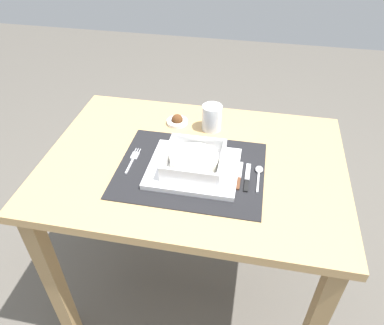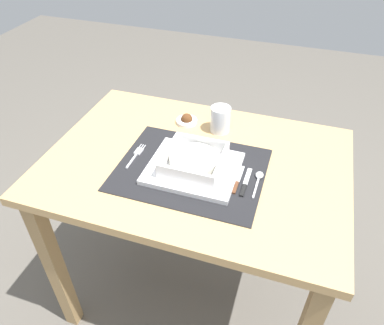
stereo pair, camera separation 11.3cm
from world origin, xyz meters
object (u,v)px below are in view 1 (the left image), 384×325
object	(u,v)px
dining_table	(194,186)
spoon	(259,172)
fork	(133,159)
drinking_glass	(212,119)
porridge_bowl	(194,161)
bread_knife	(239,177)
condiment_saucer	(177,121)
butter_knife	(247,179)

from	to	relation	value
dining_table	spoon	size ratio (longest dim) A/B	8.20
fork	drinking_glass	size ratio (longest dim) A/B	1.39
porridge_bowl	drinking_glass	bearing A→B (deg)	85.70
spoon	bread_knife	xyz separation A→B (m)	(-0.06, -0.03, -0.00)
fork	condiment_saucer	distance (m)	0.25
spoon	butter_knife	bearing A→B (deg)	-131.49
bread_knife	condiment_saucer	xyz separation A→B (m)	(-0.25, 0.26, 0.00)
dining_table	spoon	world-z (taller)	spoon
porridge_bowl	condiment_saucer	bearing A→B (deg)	113.75
dining_table	condiment_saucer	xyz separation A→B (m)	(-0.10, 0.20, 0.12)
dining_table	porridge_bowl	size ratio (longest dim) A/B	5.43
porridge_bowl	drinking_glass	size ratio (longest dim) A/B	1.91
bread_knife	condiment_saucer	bearing A→B (deg)	129.72
drinking_glass	condiment_saucer	bearing A→B (deg)	175.15
fork	butter_knife	bearing A→B (deg)	-7.06
fork	bread_knife	distance (m)	0.34
butter_knife	bread_knife	distance (m)	0.03
butter_knife	fork	bearing A→B (deg)	176.80
spoon	butter_knife	size ratio (longest dim) A/B	0.92
spoon	butter_knife	world-z (taller)	spoon
dining_table	butter_knife	distance (m)	0.22
dining_table	porridge_bowl	xyz separation A→B (m)	(0.01, -0.05, 0.15)
butter_knife	drinking_glass	xyz separation A→B (m)	(-0.15, 0.26, 0.04)
porridge_bowl	spoon	distance (m)	0.20
bread_knife	drinking_glass	size ratio (longest dim) A/B	1.37
butter_knife	drinking_glass	distance (m)	0.30
fork	butter_knife	size ratio (longest dim) A/B	1.01
dining_table	drinking_glass	world-z (taller)	drinking_glass
porridge_bowl	bread_knife	size ratio (longest dim) A/B	1.39
fork	bread_knife	size ratio (longest dim) A/B	1.02
fork	bread_knife	world-z (taller)	bread_knife
drinking_glass	dining_table	bearing A→B (deg)	-98.78
dining_table	condiment_saucer	size ratio (longest dim) A/B	12.54
dining_table	fork	bearing A→B (deg)	-169.44
spoon	bread_knife	world-z (taller)	spoon
spoon	porridge_bowl	bearing A→B (deg)	-172.70
fork	condiment_saucer	world-z (taller)	condiment_saucer
porridge_bowl	condiment_saucer	size ratio (longest dim) A/B	2.31
bread_knife	dining_table	bearing A→B (deg)	153.98
bread_knife	drinking_glass	world-z (taller)	drinking_glass
fork	spoon	world-z (taller)	spoon
fork	butter_knife	xyz separation A→B (m)	(0.37, -0.03, 0.00)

